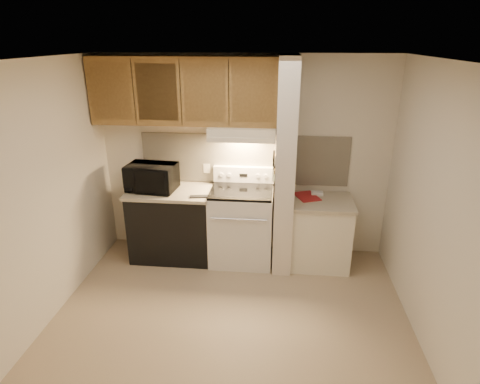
# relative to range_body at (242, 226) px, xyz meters

# --- Properties ---
(floor) EXTENTS (3.60, 3.60, 0.00)m
(floor) POSITION_rel_range_body_xyz_m (0.00, -1.16, -0.46)
(floor) COLOR tan
(floor) RESTS_ON ground
(ceiling) EXTENTS (3.60, 3.60, 0.00)m
(ceiling) POSITION_rel_range_body_xyz_m (0.00, -1.16, 2.04)
(ceiling) COLOR white
(ceiling) RESTS_ON wall_back
(wall_back) EXTENTS (3.60, 2.50, 0.02)m
(wall_back) POSITION_rel_range_body_xyz_m (0.00, 0.34, 0.79)
(wall_back) COLOR beige
(wall_back) RESTS_ON floor
(wall_left) EXTENTS (0.02, 3.00, 2.50)m
(wall_left) POSITION_rel_range_body_xyz_m (-1.80, -1.16, 0.79)
(wall_left) COLOR beige
(wall_left) RESTS_ON floor
(wall_right) EXTENTS (0.02, 3.00, 2.50)m
(wall_right) POSITION_rel_range_body_xyz_m (1.80, -1.16, 0.79)
(wall_right) COLOR beige
(wall_right) RESTS_ON floor
(backsplash) EXTENTS (2.60, 0.02, 0.63)m
(backsplash) POSITION_rel_range_body_xyz_m (0.00, 0.33, 0.78)
(backsplash) COLOR beige
(backsplash) RESTS_ON wall_back
(range_body) EXTENTS (0.76, 0.65, 0.92)m
(range_body) POSITION_rel_range_body_xyz_m (0.00, 0.00, 0.00)
(range_body) COLOR silver
(range_body) RESTS_ON floor
(oven_window) EXTENTS (0.50, 0.01, 0.30)m
(oven_window) POSITION_rel_range_body_xyz_m (0.00, -0.32, 0.04)
(oven_window) COLOR black
(oven_window) RESTS_ON range_body
(oven_handle) EXTENTS (0.65, 0.02, 0.02)m
(oven_handle) POSITION_rel_range_body_xyz_m (0.00, -0.35, 0.26)
(oven_handle) COLOR silver
(oven_handle) RESTS_ON range_body
(cooktop) EXTENTS (0.74, 0.64, 0.03)m
(cooktop) POSITION_rel_range_body_xyz_m (0.00, 0.00, 0.48)
(cooktop) COLOR black
(cooktop) RESTS_ON range_body
(range_backguard) EXTENTS (0.76, 0.08, 0.20)m
(range_backguard) POSITION_rel_range_body_xyz_m (0.00, 0.28, 0.59)
(range_backguard) COLOR silver
(range_backguard) RESTS_ON range_body
(range_display) EXTENTS (0.10, 0.01, 0.04)m
(range_display) POSITION_rel_range_body_xyz_m (0.00, 0.24, 0.59)
(range_display) COLOR black
(range_display) RESTS_ON range_backguard
(range_knob_left_outer) EXTENTS (0.05, 0.02, 0.05)m
(range_knob_left_outer) POSITION_rel_range_body_xyz_m (-0.28, 0.24, 0.59)
(range_knob_left_outer) COLOR silver
(range_knob_left_outer) RESTS_ON range_backguard
(range_knob_left_inner) EXTENTS (0.05, 0.02, 0.05)m
(range_knob_left_inner) POSITION_rel_range_body_xyz_m (-0.18, 0.24, 0.59)
(range_knob_left_inner) COLOR silver
(range_knob_left_inner) RESTS_ON range_backguard
(range_knob_right_inner) EXTENTS (0.05, 0.02, 0.05)m
(range_knob_right_inner) POSITION_rel_range_body_xyz_m (0.18, 0.24, 0.59)
(range_knob_right_inner) COLOR silver
(range_knob_right_inner) RESTS_ON range_backguard
(range_knob_right_outer) EXTENTS (0.05, 0.02, 0.05)m
(range_knob_right_outer) POSITION_rel_range_body_xyz_m (0.28, 0.24, 0.59)
(range_knob_right_outer) COLOR silver
(range_knob_right_outer) RESTS_ON range_backguard
(dishwasher_front) EXTENTS (1.00, 0.63, 0.87)m
(dishwasher_front) POSITION_rel_range_body_xyz_m (-0.88, 0.01, -0.03)
(dishwasher_front) COLOR black
(dishwasher_front) RESTS_ON floor
(left_countertop) EXTENTS (1.04, 0.67, 0.04)m
(left_countertop) POSITION_rel_range_body_xyz_m (-0.88, 0.01, 0.43)
(left_countertop) COLOR #B4A68B
(left_countertop) RESTS_ON dishwasher_front
(spoon_rest) EXTENTS (0.23, 0.11, 0.02)m
(spoon_rest) POSITION_rel_range_body_xyz_m (-0.48, -0.19, 0.46)
(spoon_rest) COLOR black
(spoon_rest) RESTS_ON left_countertop
(teal_jar) EXTENTS (0.09, 0.09, 0.09)m
(teal_jar) POSITION_rel_range_body_xyz_m (-1.23, 0.23, 0.50)
(teal_jar) COLOR #35726F
(teal_jar) RESTS_ON left_countertop
(outlet) EXTENTS (0.08, 0.01, 0.12)m
(outlet) POSITION_rel_range_body_xyz_m (-0.48, 0.32, 0.64)
(outlet) COLOR #EFE5CA
(outlet) RESTS_ON backsplash
(microwave) EXTENTS (0.62, 0.45, 0.32)m
(microwave) POSITION_rel_range_body_xyz_m (-1.10, -0.01, 0.61)
(microwave) COLOR black
(microwave) RESTS_ON left_countertop
(partition_pillar) EXTENTS (0.22, 0.70, 2.50)m
(partition_pillar) POSITION_rel_range_body_xyz_m (0.51, -0.01, 0.79)
(partition_pillar) COLOR beige
(partition_pillar) RESTS_ON floor
(pillar_trim) EXTENTS (0.01, 0.70, 0.04)m
(pillar_trim) POSITION_rel_range_body_xyz_m (0.39, -0.01, 0.84)
(pillar_trim) COLOR olive
(pillar_trim) RESTS_ON partition_pillar
(knife_strip) EXTENTS (0.02, 0.42, 0.04)m
(knife_strip) POSITION_rel_range_body_xyz_m (0.39, -0.06, 0.86)
(knife_strip) COLOR black
(knife_strip) RESTS_ON partition_pillar
(knife_blade_a) EXTENTS (0.01, 0.03, 0.16)m
(knife_blade_a) POSITION_rel_range_body_xyz_m (0.38, -0.22, 0.76)
(knife_blade_a) COLOR silver
(knife_blade_a) RESTS_ON knife_strip
(knife_handle_a) EXTENTS (0.02, 0.02, 0.10)m
(knife_handle_a) POSITION_rel_range_body_xyz_m (0.38, -0.20, 0.91)
(knife_handle_a) COLOR black
(knife_handle_a) RESTS_ON knife_strip
(knife_blade_b) EXTENTS (0.01, 0.04, 0.18)m
(knife_blade_b) POSITION_rel_range_body_xyz_m (0.38, -0.13, 0.75)
(knife_blade_b) COLOR silver
(knife_blade_b) RESTS_ON knife_strip
(knife_handle_b) EXTENTS (0.02, 0.02, 0.10)m
(knife_handle_b) POSITION_rel_range_body_xyz_m (0.38, -0.13, 0.91)
(knife_handle_b) COLOR black
(knife_handle_b) RESTS_ON knife_strip
(knife_blade_c) EXTENTS (0.01, 0.04, 0.20)m
(knife_blade_c) POSITION_rel_range_body_xyz_m (0.38, -0.06, 0.74)
(knife_blade_c) COLOR silver
(knife_blade_c) RESTS_ON knife_strip
(knife_handle_c) EXTENTS (0.02, 0.02, 0.10)m
(knife_handle_c) POSITION_rel_range_body_xyz_m (0.38, -0.06, 0.91)
(knife_handle_c) COLOR black
(knife_handle_c) RESTS_ON knife_strip
(knife_blade_d) EXTENTS (0.01, 0.04, 0.16)m
(knife_blade_d) POSITION_rel_range_body_xyz_m (0.38, 0.03, 0.76)
(knife_blade_d) COLOR silver
(knife_blade_d) RESTS_ON knife_strip
(knife_handle_d) EXTENTS (0.02, 0.02, 0.10)m
(knife_handle_d) POSITION_rel_range_body_xyz_m (0.38, 0.03, 0.91)
(knife_handle_d) COLOR black
(knife_handle_d) RESTS_ON knife_strip
(knife_blade_e) EXTENTS (0.01, 0.04, 0.18)m
(knife_blade_e) POSITION_rel_range_body_xyz_m (0.38, 0.10, 0.75)
(knife_blade_e) COLOR silver
(knife_blade_e) RESTS_ON knife_strip
(knife_handle_e) EXTENTS (0.02, 0.02, 0.10)m
(knife_handle_e) POSITION_rel_range_body_xyz_m (0.38, 0.09, 0.91)
(knife_handle_e) COLOR black
(knife_handle_e) RESTS_ON knife_strip
(oven_mitt) EXTENTS (0.03, 0.09, 0.22)m
(oven_mitt) POSITION_rel_range_body_xyz_m (0.38, 0.17, 0.68)
(oven_mitt) COLOR slate
(oven_mitt) RESTS_ON partition_pillar
(right_cab_base) EXTENTS (0.70, 0.60, 0.81)m
(right_cab_base) POSITION_rel_range_body_xyz_m (0.97, -0.01, -0.06)
(right_cab_base) COLOR #EFE5CA
(right_cab_base) RESTS_ON floor
(right_countertop) EXTENTS (0.74, 0.64, 0.04)m
(right_countertop) POSITION_rel_range_body_xyz_m (0.97, -0.01, 0.37)
(right_countertop) COLOR #B4A68B
(right_countertop) RESTS_ON right_cab_base
(red_folder) EXTENTS (0.35, 0.40, 0.01)m
(red_folder) POSITION_rel_range_body_xyz_m (0.79, 0.09, 0.40)
(red_folder) COLOR maroon
(red_folder) RESTS_ON right_countertop
(white_box) EXTENTS (0.14, 0.10, 0.04)m
(white_box) POSITION_rel_range_body_xyz_m (0.92, 0.17, 0.41)
(white_box) COLOR white
(white_box) RESTS_ON right_countertop
(range_hood) EXTENTS (0.78, 0.44, 0.15)m
(range_hood) POSITION_rel_range_body_xyz_m (0.00, 0.12, 1.17)
(range_hood) COLOR #EFE5CA
(range_hood) RESTS_ON upper_cabinets
(hood_lip) EXTENTS (0.78, 0.04, 0.06)m
(hood_lip) POSITION_rel_range_body_xyz_m (0.00, -0.08, 1.12)
(hood_lip) COLOR #EFE5CA
(hood_lip) RESTS_ON range_hood
(upper_cabinets) EXTENTS (2.18, 0.33, 0.77)m
(upper_cabinets) POSITION_rel_range_body_xyz_m (-0.69, 0.17, 1.62)
(upper_cabinets) COLOR olive
(upper_cabinets) RESTS_ON wall_back
(cab_door_a) EXTENTS (0.46, 0.01, 0.63)m
(cab_door_a) POSITION_rel_range_body_xyz_m (-1.51, 0.01, 1.62)
(cab_door_a) COLOR olive
(cab_door_a) RESTS_ON upper_cabinets
(cab_gap_a) EXTENTS (0.01, 0.01, 0.73)m
(cab_gap_a) POSITION_rel_range_body_xyz_m (-1.23, 0.01, 1.62)
(cab_gap_a) COLOR black
(cab_gap_a) RESTS_ON upper_cabinets
(cab_door_b) EXTENTS (0.46, 0.01, 0.63)m
(cab_door_b) POSITION_rel_range_body_xyz_m (-0.96, 0.01, 1.62)
(cab_door_b) COLOR olive
(cab_door_b) RESTS_ON upper_cabinets
(cab_gap_b) EXTENTS (0.01, 0.01, 0.73)m
(cab_gap_b) POSITION_rel_range_body_xyz_m (-0.69, 0.01, 1.62)
(cab_gap_b) COLOR black
(cab_gap_b) RESTS_ON upper_cabinets
(cab_door_c) EXTENTS (0.46, 0.01, 0.63)m
(cab_door_c) POSITION_rel_range_body_xyz_m (-0.42, 0.01, 1.62)
(cab_door_c) COLOR olive
(cab_door_c) RESTS_ON upper_cabinets
(cab_gap_c) EXTENTS (0.01, 0.01, 0.73)m
(cab_gap_c) POSITION_rel_range_body_xyz_m (-0.14, 0.01, 1.62)
(cab_gap_c) COLOR black
(cab_gap_c) RESTS_ON upper_cabinets
(cab_door_d) EXTENTS (0.46, 0.01, 0.63)m
(cab_door_d) POSITION_rel_range_body_xyz_m (0.13, 0.01, 1.62)
(cab_door_d) COLOR olive
(cab_door_d) RESTS_ON upper_cabinets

